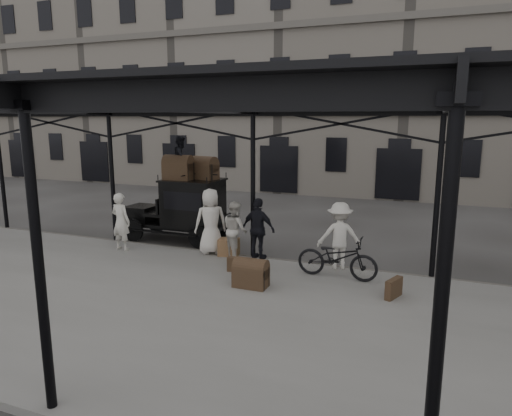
# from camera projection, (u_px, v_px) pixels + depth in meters

# --- Properties ---
(ground) EXTENTS (120.00, 120.00, 0.00)m
(ground) POSITION_uv_depth(u_px,v_px,m) (225.00, 282.00, 11.85)
(ground) COLOR #383533
(ground) RESTS_ON ground
(platform) EXTENTS (28.00, 8.00, 0.15)m
(platform) POSITION_uv_depth(u_px,v_px,m) (186.00, 309.00, 10.01)
(platform) COLOR slate
(platform) RESTS_ON ground
(canopy) EXTENTS (22.50, 9.00, 4.74)m
(canopy) POSITION_uv_depth(u_px,v_px,m) (186.00, 98.00, 9.39)
(canopy) COLOR black
(canopy) RESTS_ON ground
(building_frontage) EXTENTS (64.00, 8.00, 14.00)m
(building_frontage) POSITION_uv_depth(u_px,v_px,m) (353.00, 70.00, 26.96)
(building_frontage) COLOR slate
(building_frontage) RESTS_ON ground
(taxi) EXTENTS (3.65, 1.55, 2.18)m
(taxi) POSITION_uv_depth(u_px,v_px,m) (185.00, 207.00, 15.63)
(taxi) COLOR black
(taxi) RESTS_ON ground
(porter_left) EXTENTS (0.69, 0.49, 1.80)m
(porter_left) POSITION_uv_depth(u_px,v_px,m) (121.00, 221.00, 14.14)
(porter_left) COLOR silver
(porter_left) RESTS_ON platform
(porter_midleft) EXTENTS (1.03, 1.02, 1.67)m
(porter_midleft) POSITION_uv_depth(u_px,v_px,m) (235.00, 229.00, 13.38)
(porter_midleft) COLOR beige
(porter_midleft) RESTS_ON platform
(porter_centre) EXTENTS (1.15, 1.10, 1.99)m
(porter_centre) POSITION_uv_depth(u_px,v_px,m) (211.00, 221.00, 13.74)
(porter_centre) COLOR silver
(porter_centre) RESTS_ON platform
(porter_official) EXTENTS (1.12, 0.64, 1.80)m
(porter_official) POSITION_uv_depth(u_px,v_px,m) (258.00, 229.00, 13.17)
(porter_official) COLOR black
(porter_official) RESTS_ON platform
(porter_right) EXTENTS (1.33, 1.00, 1.84)m
(porter_right) POSITION_uv_depth(u_px,v_px,m) (339.00, 236.00, 12.36)
(porter_right) COLOR silver
(porter_right) RESTS_ON platform
(bicycle) EXTENTS (2.10, 0.81, 1.09)m
(bicycle) POSITION_uv_depth(u_px,v_px,m) (337.00, 257.00, 11.66)
(bicycle) COLOR black
(bicycle) RESTS_ON platform
(porter_roof) EXTENTS (0.66, 0.78, 1.44)m
(porter_roof) POSITION_uv_depth(u_px,v_px,m) (182.00, 158.00, 15.23)
(porter_roof) COLOR black
(porter_roof) RESTS_ON taxi
(steamer_trunk_roof_near) EXTENTS (0.97, 0.62, 0.69)m
(steamer_trunk_roof_near) POSITION_uv_depth(u_px,v_px,m) (178.00, 169.00, 15.18)
(steamer_trunk_roof_near) COLOR #4A3322
(steamer_trunk_roof_near) RESTS_ON taxi
(steamer_trunk_roof_far) EXTENTS (0.98, 0.74, 0.64)m
(steamer_trunk_roof_far) POSITION_uv_depth(u_px,v_px,m) (205.00, 170.00, 15.33)
(steamer_trunk_roof_far) COLOR #4A3322
(steamer_trunk_roof_far) RESTS_ON taxi
(steamer_trunk_platform) EXTENTS (0.82, 0.51, 0.60)m
(steamer_trunk_platform) POSITION_uv_depth(u_px,v_px,m) (251.00, 275.00, 11.09)
(steamer_trunk_platform) COLOR #4A3322
(steamer_trunk_platform) RESTS_ON platform
(wicker_hamper) EXTENTS (0.68, 0.57, 0.50)m
(wicker_hamper) POSITION_uv_depth(u_px,v_px,m) (229.00, 247.00, 13.67)
(wicker_hamper) COLOR #916343
(wicker_hamper) RESTS_ON platform
(suitcase_upright) EXTENTS (0.36, 0.61, 0.45)m
(suitcase_upright) POSITION_uv_depth(u_px,v_px,m) (394.00, 288.00, 10.43)
(suitcase_upright) COLOR #4A3322
(suitcase_upright) RESTS_ON platform
(suitcase_flat) EXTENTS (0.61, 0.22, 0.40)m
(suitcase_flat) POSITION_uv_depth(u_px,v_px,m) (238.00, 265.00, 12.19)
(suitcase_flat) COLOR #4A3322
(suitcase_flat) RESTS_ON platform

